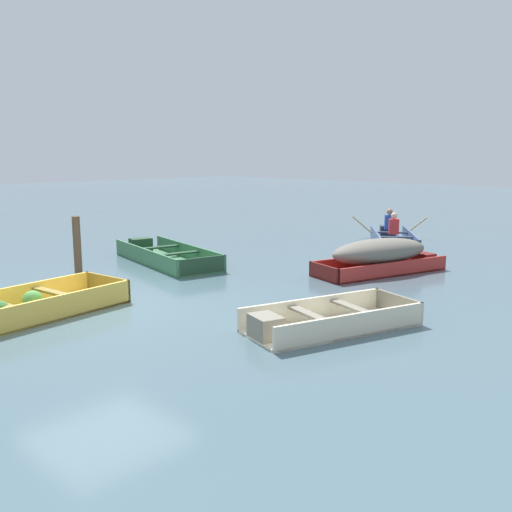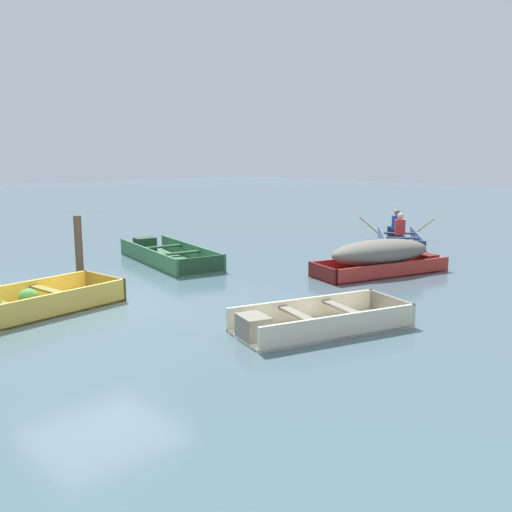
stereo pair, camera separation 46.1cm
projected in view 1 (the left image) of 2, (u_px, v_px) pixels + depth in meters
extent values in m
plane|color=#47606B|center=(101.00, 305.00, 9.91)|extent=(80.00, 80.00, 0.00)
cube|color=#E5BC47|center=(30.00, 315.00, 9.21)|extent=(1.57, 3.29, 0.04)
cube|color=#E5BC47|center=(50.00, 310.00, 8.84)|extent=(0.42, 3.16, 0.40)
cube|color=#E5BC47|center=(10.00, 299.00, 9.52)|extent=(0.42, 3.16, 0.40)
cube|color=olive|center=(107.00, 287.00, 10.41)|extent=(1.20, 0.19, 0.40)
cube|color=olive|center=(0.00, 305.00, 8.79)|extent=(1.12, 0.29, 0.04)
cube|color=olive|center=(55.00, 293.00, 9.53)|extent=(1.12, 0.29, 0.04)
sphere|color=#4C9342|center=(33.00, 301.00, 9.39)|extent=(0.34, 0.34, 0.34)
cube|color=#387047|center=(167.00, 262.00, 13.73)|extent=(3.74, 1.93, 0.04)
cube|color=#387047|center=(145.00, 257.00, 13.38)|extent=(3.50, 0.81, 0.40)
cube|color=#387047|center=(188.00, 252.00, 14.01)|extent=(3.50, 0.81, 0.40)
cube|color=#1E3D27|center=(202.00, 266.00, 12.26)|extent=(0.30, 1.18, 0.40)
cube|color=#1E3D27|center=(141.00, 245.00, 15.00)|extent=(0.47, 0.60, 0.36)
cube|color=#1E3D27|center=(158.00, 247.00, 14.12)|extent=(0.39, 1.11, 0.04)
cube|color=#1E3D27|center=(177.00, 254.00, 13.24)|extent=(0.39, 1.11, 0.04)
cube|color=#AD2D28|center=(379.00, 272.00, 12.56)|extent=(1.81, 3.22, 0.04)
cube|color=#AD2D28|center=(365.00, 262.00, 12.94)|extent=(0.90, 2.96, 0.32)
cube|color=#AD2D28|center=(395.00, 269.00, 12.13)|extent=(0.90, 2.96, 0.32)
cube|color=maroon|center=(324.00, 273.00, 11.79)|extent=(0.97, 0.33, 0.32)
cube|color=maroon|center=(424.00, 259.00, 13.20)|extent=(0.53, 0.47, 0.29)
cube|color=maroon|center=(395.00, 260.00, 12.75)|extent=(0.91, 0.40, 0.04)
cube|color=maroon|center=(363.00, 264.00, 12.30)|extent=(0.91, 0.40, 0.04)
ellipsoid|color=#6B665B|center=(380.00, 251.00, 12.48)|extent=(1.61, 2.68, 0.55)
cube|color=beige|center=(332.00, 327.00, 8.58)|extent=(1.84, 2.85, 0.04)
cube|color=beige|center=(353.00, 326.00, 8.11)|extent=(0.85, 2.54, 0.36)
cube|color=beige|center=(312.00, 309.00, 9.00)|extent=(0.85, 2.54, 0.36)
cube|color=gray|center=(398.00, 306.00, 9.16)|extent=(1.05, 0.38, 0.36)
cube|color=gray|center=(266.00, 327.00, 8.01)|extent=(0.58, 0.49, 0.32)
cube|color=gray|center=(310.00, 315.00, 8.35)|extent=(0.99, 0.45, 0.04)
cube|color=gray|center=(353.00, 308.00, 8.72)|extent=(0.99, 0.45, 0.04)
cube|color=#475B7F|center=(393.00, 243.00, 16.60)|extent=(2.78, 3.19, 0.04)
cube|color=#475B7F|center=(376.00, 237.00, 16.63)|extent=(1.99, 2.59, 0.35)
cube|color=#475B7F|center=(411.00, 238.00, 16.52)|extent=(1.99, 2.59, 0.35)
cube|color=#273246|center=(401.00, 247.00, 15.03)|extent=(0.86, 0.67, 0.35)
cube|color=#273246|center=(388.00, 231.00, 17.97)|extent=(0.59, 0.57, 0.31)
cube|color=#273246|center=(391.00, 233.00, 17.03)|extent=(0.85, 0.70, 0.04)
cube|color=#273246|center=(396.00, 237.00, 16.09)|extent=(0.85, 0.70, 0.04)
cube|color=red|center=(394.00, 227.00, 16.52)|extent=(0.33, 0.31, 0.44)
sphere|color=beige|center=(394.00, 216.00, 16.46)|extent=(0.18, 0.18, 0.18)
cube|color=#2D4CA5|center=(389.00, 222.00, 17.62)|extent=(0.33, 0.31, 0.44)
sphere|color=#9E7051|center=(390.00, 212.00, 17.56)|extent=(0.18, 0.18, 0.18)
cylinder|color=tan|center=(362.00, 225.00, 17.73)|extent=(0.54, 0.42, 0.55)
cylinder|color=tan|center=(416.00, 226.00, 17.54)|extent=(0.54, 0.42, 0.55)
cylinder|color=brown|center=(77.00, 246.00, 12.18)|extent=(0.16, 0.16, 1.28)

